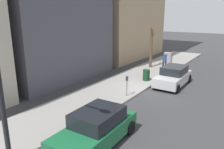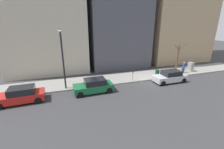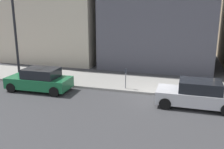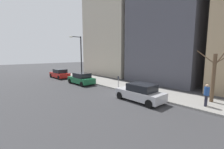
% 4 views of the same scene
% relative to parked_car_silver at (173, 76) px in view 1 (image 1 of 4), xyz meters
% --- Properties ---
extents(ground_plane, '(120.00, 120.00, 0.00)m').
position_rel_parked_car_silver_xyz_m(ground_plane, '(1.23, 2.21, -0.74)').
color(ground_plane, '#38383A').
extents(sidewalk, '(4.00, 36.00, 0.15)m').
position_rel_parked_car_silver_xyz_m(sidewalk, '(3.23, 2.21, -0.66)').
color(sidewalk, gray).
rests_on(sidewalk, ground).
extents(parked_car_silver, '(1.93, 4.20, 1.52)m').
position_rel_parked_car_silver_xyz_m(parked_car_silver, '(0.00, 0.00, 0.00)').
color(parked_car_silver, '#B7B7BC').
rests_on(parked_car_silver, ground).
extents(parked_car_green, '(2.02, 4.25, 1.52)m').
position_rel_parked_car_silver_xyz_m(parked_car_green, '(0.04, 9.87, 0.00)').
color(parked_car_green, '#196038').
rests_on(parked_car_green, ground).
extents(parking_meter, '(0.14, 0.10, 1.35)m').
position_rel_parked_car_silver_xyz_m(parking_meter, '(1.68, 4.42, 0.24)').
color(parking_meter, slate).
rests_on(parking_meter, sidewalk).
extents(utility_box, '(0.83, 0.61, 1.43)m').
position_rel_parked_car_silver_xyz_m(utility_box, '(2.53, -5.84, 0.11)').
color(utility_box, '#A8A399').
rests_on(utility_box, sidewalk).
extents(streetlamp, '(1.97, 0.32, 6.50)m').
position_rel_parked_car_silver_xyz_m(streetlamp, '(1.51, 12.76, 3.28)').
color(streetlamp, black).
rests_on(streetlamp, sidewalk).
extents(bare_tree, '(1.08, 2.67, 4.41)m').
position_rel_parked_car_silver_xyz_m(bare_tree, '(3.83, -4.26, 1.52)').
color(bare_tree, brown).
rests_on(bare_tree, sidewalk).
extents(trash_bin, '(0.56, 0.56, 0.90)m').
position_rel_parked_car_silver_xyz_m(trash_bin, '(2.13, 0.40, -0.14)').
color(trash_bin, '#14381E').
rests_on(trash_bin, sidewalk).
extents(pedestrian_near_meter, '(0.40, 0.36, 1.66)m').
position_rel_parked_car_silver_xyz_m(pedestrian_near_meter, '(2.33, -4.28, 0.35)').
color(pedestrian_near_meter, '#1E1E2D').
rests_on(pedestrian_near_meter, sidewalk).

